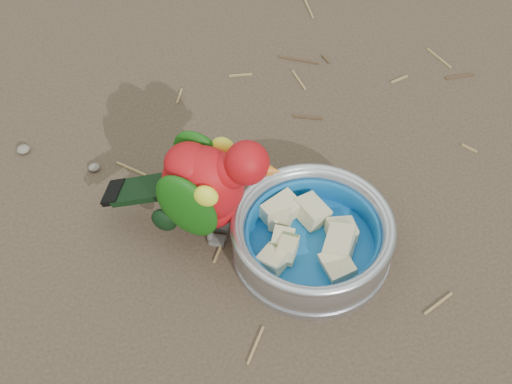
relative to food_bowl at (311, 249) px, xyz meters
name	(u,v)px	position (x,y,z in m)	size (l,w,h in m)	color
ground	(266,230)	(-0.05, 0.05, -0.01)	(60.00, 60.00, 0.00)	#45372A
food_bowl	(311,249)	(0.00, 0.00, 0.00)	(0.20, 0.20, 0.02)	#B2B2BA
bowl_wall	(313,235)	(0.00, 0.00, 0.03)	(0.20, 0.20, 0.04)	#B2B2BA
fruit_wedges	(312,238)	(0.00, 0.00, 0.02)	(0.12, 0.12, 0.03)	beige
lory_parrot	(207,191)	(-0.12, 0.06, 0.08)	(0.10, 0.21, 0.17)	#AE0D12
ground_debris	(269,219)	(-0.04, 0.07, -0.01)	(0.90, 0.80, 0.01)	olive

